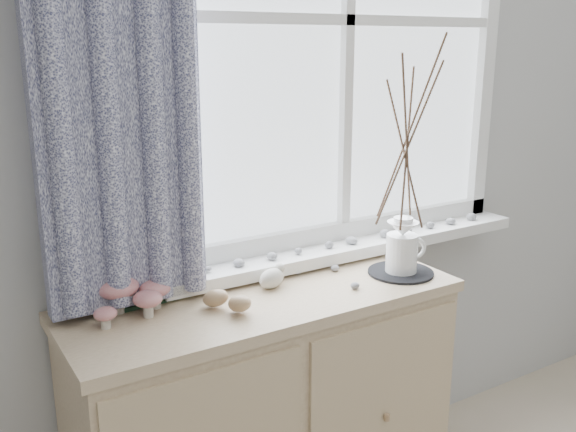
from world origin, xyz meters
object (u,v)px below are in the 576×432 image
at_px(sideboard, 267,421).
at_px(toadstool_cluster, 131,292).
at_px(twig_pitcher, 407,139).
at_px(botanical_book, 151,267).

bearing_deg(sideboard, toadstool_cluster, 167.28).
bearing_deg(twig_pitcher, toadstool_cluster, -165.87).
distance_m(sideboard, toadstool_cluster, 0.62).
relative_size(sideboard, twig_pitcher, 1.56).
relative_size(sideboard, botanical_book, 3.74).
bearing_deg(botanical_book, twig_pitcher, -17.49).
distance_m(botanical_book, twig_pitcher, 0.86).
height_order(botanical_book, toadstool_cluster, botanical_book).
relative_size(sideboard, toadstool_cluster, 5.04).
height_order(sideboard, twig_pitcher, twig_pitcher).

